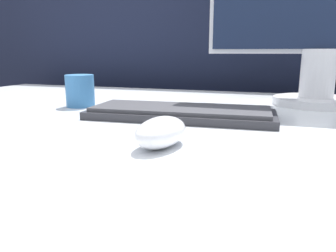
{
  "coord_description": "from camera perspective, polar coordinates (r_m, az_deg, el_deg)",
  "views": [
    {
      "loc": [
        0.09,
        -0.64,
        0.88
      ],
      "look_at": [
        -0.07,
        -0.17,
        0.76
      ],
      "focal_mm": 35.0,
      "sensor_mm": 36.0,
      "label": 1
    }
  ],
  "objects": [
    {
      "name": "partition_panel",
      "position": [
        1.34,
        14.05,
        -1.23
      ],
      "size": [
        5.0,
        0.03,
        1.12
      ],
      "color": "black",
      "rests_on": "ground_plane"
    },
    {
      "name": "computer_mouse_near",
      "position": [
        0.47,
        -1.21,
        -1.07
      ],
      "size": [
        0.08,
        0.12,
        0.04
      ],
      "rotation": [
        0.0,
        0.0,
        -0.2
      ],
      "color": "white",
      "rests_on": "desk"
    },
    {
      "name": "keyboard",
      "position": [
        0.69,
        2.17,
        2.33
      ],
      "size": [
        0.4,
        0.17,
        0.02
      ],
      "rotation": [
        0.0,
        0.0,
        0.06
      ],
      "color": "#28282D",
      "rests_on": "desk"
    },
    {
      "name": "mug",
      "position": [
        0.86,
        -15.06,
        5.95
      ],
      "size": [
        0.07,
        0.07,
        0.08
      ],
      "color": "teal",
      "rests_on": "desk"
    }
  ]
}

